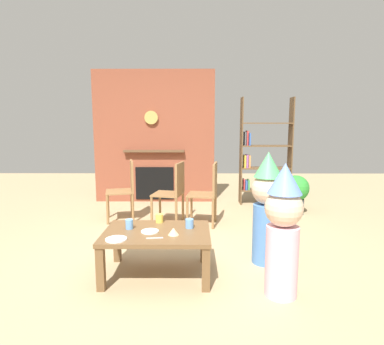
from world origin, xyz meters
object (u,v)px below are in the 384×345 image
at_px(bookshelf, 261,155).
at_px(dining_chair_middle, 174,189).
at_px(paper_plate_rear, 116,239).
at_px(birthday_cake_slice, 173,231).
at_px(dining_chair_right, 208,190).
at_px(dining_chair_left, 126,187).
at_px(paper_cup_near_left, 159,218).
at_px(paper_cup_near_right, 129,224).
at_px(child_with_cone_hat, 283,227).
at_px(paper_plate_front, 150,231).
at_px(child_in_pink, 267,205).
at_px(coffee_table, 157,238).
at_px(paper_cup_center, 189,224).
at_px(potted_plant_tall, 296,192).

distance_m(bookshelf, dining_chair_middle, 2.00).
distance_m(paper_plate_rear, dining_chair_middle, 1.90).
distance_m(bookshelf, birthday_cake_slice, 3.32).
bearing_deg(dining_chair_right, dining_chair_middle, 5.10).
distance_m(dining_chair_left, dining_chair_right, 1.25).
relative_size(paper_cup_near_left, paper_cup_near_right, 0.94).
height_order(bookshelf, child_with_cone_hat, bookshelf).
height_order(paper_plate_front, paper_plate_rear, same).
bearing_deg(paper_cup_near_right, child_in_pink, 9.27).
relative_size(bookshelf, child_with_cone_hat, 1.68).
bearing_deg(coffee_table, dining_chair_right, 70.63).
bearing_deg(paper_plate_front, paper_cup_near_right, 156.68).
height_order(paper_cup_center, dining_chair_left, dining_chair_left).
bearing_deg(coffee_table, dining_chair_left, 110.12).
bearing_deg(paper_cup_center, dining_chair_middle, 99.28).
bearing_deg(child_with_cone_hat, potted_plant_tall, -90.05).
xyz_separation_m(coffee_table, paper_plate_front, (-0.06, -0.03, 0.07)).
xyz_separation_m(paper_cup_center, paper_plate_front, (-0.37, -0.12, -0.04)).
bearing_deg(child_with_cone_hat, paper_cup_near_left, -11.88).
bearing_deg(dining_chair_left, paper_cup_center, 106.04).
height_order(child_in_pink, potted_plant_tall, child_in_pink).
relative_size(coffee_table, dining_chair_right, 1.12).
height_order(bookshelf, dining_chair_right, bookshelf).
bearing_deg(bookshelf, child_with_cone_hat, -98.24).
xyz_separation_m(paper_cup_near_right, child_in_pink, (1.38, 0.22, 0.13)).
bearing_deg(dining_chair_left, child_in_pink, 125.65).
bearing_deg(child_in_pink, dining_chair_middle, -66.51).
height_order(bookshelf, paper_plate_rear, bookshelf).
xyz_separation_m(paper_plate_front, dining_chair_right, (0.62, 1.61, 0.07)).
height_order(dining_chair_right, potted_plant_tall, dining_chair_right).
relative_size(paper_cup_center, potted_plant_tall, 0.14).
distance_m(bookshelf, paper_cup_near_left, 3.06).
xyz_separation_m(birthday_cake_slice, child_in_pink, (0.94, 0.40, 0.15)).
height_order(paper_plate_rear, dining_chair_middle, dining_chair_middle).
bearing_deg(child_with_cone_hat, child_in_pink, -71.87).
relative_size(child_in_pink, potted_plant_tall, 1.85).
bearing_deg(paper_cup_center, coffee_table, -162.74).
height_order(dining_chair_middle, dining_chair_right, same).
height_order(paper_plate_rear, child_in_pink, child_in_pink).
xyz_separation_m(paper_cup_near_right, potted_plant_tall, (2.26, 2.10, -0.12)).
height_order(paper_plate_front, birthday_cake_slice, birthday_cake_slice).
height_order(paper_cup_center, dining_chair_middle, dining_chair_middle).
xyz_separation_m(bookshelf, dining_chair_middle, (-1.50, -1.27, -0.37)).
bearing_deg(dining_chair_middle, paper_plate_rear, 91.00).
height_order(paper_cup_center, child_in_pink, child_in_pink).
xyz_separation_m(bookshelf, child_with_cone_hat, (-0.47, -3.27, -0.28)).
bearing_deg(child_in_pink, paper_cup_center, -1.00).
relative_size(paper_cup_near_right, paper_plate_front, 0.56).
height_order(paper_cup_near_left, dining_chair_right, dining_chair_right).
height_order(birthday_cake_slice, dining_chair_middle, dining_chair_middle).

